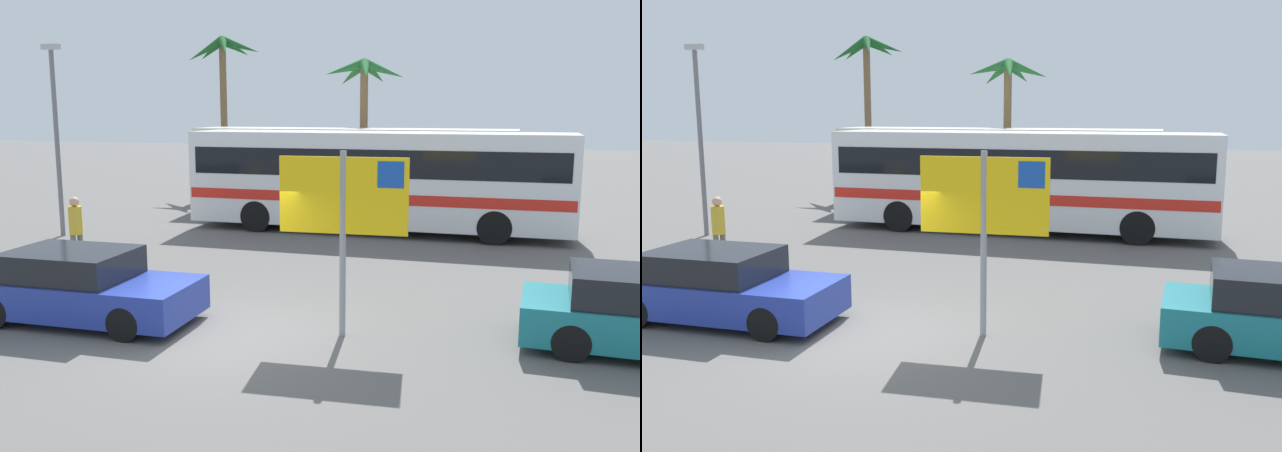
% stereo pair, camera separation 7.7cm
% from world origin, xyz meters
% --- Properties ---
extents(ground, '(120.00, 120.00, 0.00)m').
position_xyz_m(ground, '(0.00, 0.00, 0.00)').
color(ground, '#605E5B').
extents(bus_front_coach, '(11.95, 2.50, 3.17)m').
position_xyz_m(bus_front_coach, '(0.51, 10.65, 1.78)').
color(bus_front_coach, white).
rests_on(bus_front_coach, ground).
extents(bus_rear_coach, '(11.95, 2.50, 3.17)m').
position_xyz_m(bus_rear_coach, '(-1.20, 14.20, 1.78)').
color(bus_rear_coach, silver).
rests_on(bus_rear_coach, ground).
extents(ferry_sign, '(2.20, 0.20, 3.20)m').
position_xyz_m(ferry_sign, '(2.06, 0.63, 2.33)').
color(ferry_sign, gray).
rests_on(ferry_sign, ground).
extents(car_blue, '(4.24, 1.89, 1.32)m').
position_xyz_m(car_blue, '(-2.84, 0.07, 0.64)').
color(car_blue, '#23389E').
rests_on(car_blue, ground).
extents(pedestrian_near_sign, '(0.32, 0.32, 1.78)m').
position_xyz_m(pedestrian_near_sign, '(-5.51, 3.55, 1.06)').
color(pedestrian_near_sign, '#706656').
rests_on(pedestrian_near_sign, ground).
extents(lamp_post_left_side, '(0.56, 0.20, 5.79)m').
position_xyz_m(lamp_post_left_side, '(-8.71, 7.16, 3.21)').
color(lamp_post_left_side, slate).
rests_on(lamp_post_left_side, ground).
extents(palm_tree_seaside, '(3.44, 3.39, 7.24)m').
position_xyz_m(palm_tree_seaside, '(-8.67, 19.23, 5.75)').
color(palm_tree_seaside, brown).
rests_on(palm_tree_seaside, ground).
extents(palm_tree_inland, '(3.21, 3.24, 5.91)m').
position_xyz_m(palm_tree_inland, '(-1.36, 16.79, 4.71)').
color(palm_tree_inland, brown).
rests_on(palm_tree_inland, ground).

